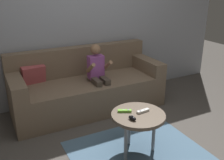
{
  "coord_description": "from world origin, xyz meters",
  "views": [
    {
      "loc": [
        -1.36,
        -1.79,
        1.71
      ],
      "look_at": [
        -0.04,
        0.78,
        0.61
      ],
      "focal_mm": 41.66,
      "sensor_mm": 36.0,
      "label": 1
    }
  ],
  "objects_px": {
    "person_seated_on_couch": "(98,74)",
    "game_remote_lime_far_corner": "(125,111)",
    "couch": "(87,88)",
    "nunchuk_black": "(132,118)",
    "game_remote_white_near_edge": "(143,111)",
    "coffee_table": "(138,118)"
  },
  "relations": [
    {
      "from": "person_seated_on_couch",
      "to": "game_remote_lime_far_corner",
      "type": "height_order",
      "value": "person_seated_on_couch"
    },
    {
      "from": "couch",
      "to": "nunchuk_black",
      "type": "relative_size",
      "value": 20.91
    },
    {
      "from": "person_seated_on_couch",
      "to": "game_remote_lime_far_corner",
      "type": "xyz_separation_m",
      "value": [
        -0.14,
        -0.96,
        -0.07
      ]
    },
    {
      "from": "person_seated_on_couch",
      "to": "nunchuk_black",
      "type": "relative_size",
      "value": 9.45
    },
    {
      "from": "nunchuk_black",
      "to": "game_remote_lime_far_corner",
      "type": "distance_m",
      "value": 0.18
    },
    {
      "from": "couch",
      "to": "game_remote_lime_far_corner",
      "type": "bearing_deg",
      "value": -91.62
    },
    {
      "from": "person_seated_on_couch",
      "to": "game_remote_white_near_edge",
      "type": "relative_size",
      "value": 6.57
    },
    {
      "from": "person_seated_on_couch",
      "to": "nunchuk_black",
      "type": "distance_m",
      "value": 1.15
    },
    {
      "from": "nunchuk_black",
      "to": "couch",
      "type": "bearing_deg",
      "value": 87.92
    },
    {
      "from": "couch",
      "to": "person_seated_on_couch",
      "type": "bearing_deg",
      "value": -57.71
    },
    {
      "from": "person_seated_on_couch",
      "to": "coffee_table",
      "type": "bearing_deg",
      "value": -92.17
    },
    {
      "from": "nunchuk_black",
      "to": "game_remote_white_near_edge",
      "type": "bearing_deg",
      "value": 25.69
    },
    {
      "from": "coffee_table",
      "to": "game_remote_white_near_edge",
      "type": "distance_m",
      "value": 0.09
    },
    {
      "from": "couch",
      "to": "coffee_table",
      "type": "relative_size",
      "value": 3.77
    },
    {
      "from": "couch",
      "to": "coffee_table",
      "type": "distance_m",
      "value": 1.24
    },
    {
      "from": "person_seated_on_couch",
      "to": "nunchuk_black",
      "type": "xyz_separation_m",
      "value": [
        -0.16,
        -1.13,
        -0.06
      ]
    },
    {
      "from": "couch",
      "to": "person_seated_on_couch",
      "type": "xyz_separation_m",
      "value": [
        0.11,
        -0.17,
        0.24
      ]
    },
    {
      "from": "game_remote_white_near_edge",
      "to": "game_remote_lime_far_corner",
      "type": "bearing_deg",
      "value": 152.18
    },
    {
      "from": "game_remote_lime_far_corner",
      "to": "game_remote_white_near_edge",
      "type": "bearing_deg",
      "value": -27.82
    },
    {
      "from": "couch",
      "to": "game_remote_white_near_edge",
      "type": "bearing_deg",
      "value": -83.71
    },
    {
      "from": "couch",
      "to": "game_remote_lime_far_corner",
      "type": "height_order",
      "value": "couch"
    },
    {
      "from": "person_seated_on_couch",
      "to": "game_remote_lime_far_corner",
      "type": "bearing_deg",
      "value": -98.43
    }
  ]
}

